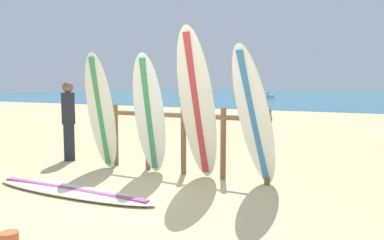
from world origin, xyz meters
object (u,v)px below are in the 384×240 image
at_px(surfboard_rack, 183,133).
at_px(surfboard_leaning_far_left, 101,112).
at_px(beachgoer_standing, 69,117).
at_px(surfboard_leaning_left, 149,115).
at_px(surfboard_leaning_center_left, 197,106).
at_px(surfboard_leaning_center, 255,119).
at_px(small_boat_offshore, 265,96).
at_px(surfboard_lying_on_sand, 71,191).

height_order(surfboard_rack, surfboard_leaning_far_left, surfboard_leaning_far_left).
bearing_deg(surfboard_leaning_far_left, beachgoer_standing, 162.82).
relative_size(surfboard_leaning_left, surfboard_leaning_center_left, 0.85).
bearing_deg(surfboard_rack, surfboard_leaning_center, -16.52).
height_order(surfboard_rack, surfboard_leaning_left, surfboard_leaning_left).
relative_size(surfboard_rack, surfboard_leaning_left, 1.49).
relative_size(surfboard_rack, small_boat_offshore, 0.98).
bearing_deg(beachgoer_standing, surfboard_leaning_center, -4.64).
xyz_separation_m(surfboard_rack, surfboard_leaning_left, (-0.44, -0.36, 0.31)).
distance_m(surfboard_leaning_far_left, surfboard_lying_on_sand, 1.73).
distance_m(surfboard_leaning_left, small_boat_offshore, 37.52).
xyz_separation_m(surfboard_leaning_center_left, surfboard_lying_on_sand, (-1.25, -1.37, -1.14)).
xyz_separation_m(beachgoer_standing, small_boat_offshore, (-7.35, 36.03, -0.60)).
relative_size(surfboard_rack, surfboard_leaning_far_left, 1.46).
distance_m(surfboard_rack, surfboard_lying_on_sand, 2.03).
relative_size(surfboard_leaning_center_left, small_boat_offshore, 0.77).
height_order(surfboard_leaning_center_left, beachgoer_standing, surfboard_leaning_center_left).
bearing_deg(small_boat_offshore, surfboard_leaning_center_left, -74.09).
xyz_separation_m(surfboard_leaning_far_left, surfboard_leaning_center, (2.76, 0.04, -0.00)).
bearing_deg(surfboard_leaning_left, surfboard_lying_on_sand, -104.75).
distance_m(surfboard_rack, surfboard_leaning_left, 0.64).
xyz_separation_m(surfboard_leaning_far_left, surfboard_leaning_center_left, (1.84, 0.07, 0.15)).
xyz_separation_m(surfboard_rack, surfboard_leaning_center, (1.37, -0.41, 0.33)).
relative_size(surfboard_leaning_left, surfboard_leaning_center, 0.98).
height_order(surfboard_leaning_far_left, surfboard_leaning_center_left, surfboard_leaning_center_left).
height_order(surfboard_leaning_center_left, surfboard_lying_on_sand, surfboard_leaning_center_left).
bearing_deg(surfboard_leaning_left, surfboard_leaning_center_left, -1.04).
xyz_separation_m(surfboard_leaning_far_left, beachgoer_standing, (-1.16, 0.36, -0.17)).
distance_m(surfboard_leaning_far_left, surfboard_leaning_center, 2.76).
bearing_deg(small_boat_offshore, surfboard_leaning_center, -72.77).
xyz_separation_m(surfboard_lying_on_sand, beachgoer_standing, (-1.75, 1.65, 0.82)).
relative_size(surfboard_leaning_center_left, surfboard_leaning_center, 1.15).
height_order(surfboard_leaning_far_left, surfboard_leaning_center, surfboard_leaning_far_left).
relative_size(surfboard_leaning_center, beachgoer_standing, 1.31).
relative_size(surfboard_rack, surfboard_leaning_center, 1.46).
xyz_separation_m(surfboard_rack, beachgoer_standing, (-2.55, -0.09, 0.17)).
height_order(surfboard_leaning_center_left, surfboard_leaning_center, surfboard_leaning_center_left).
height_order(surfboard_leaning_left, small_boat_offshore, surfboard_leaning_left).
relative_size(surfboard_lying_on_sand, beachgoer_standing, 1.78).
bearing_deg(surfboard_lying_on_sand, small_boat_offshore, 103.58).
xyz_separation_m(surfboard_leaning_left, surfboard_leaning_center_left, (0.89, -0.02, 0.17)).
bearing_deg(surfboard_leaning_center_left, beachgoer_standing, 174.59).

